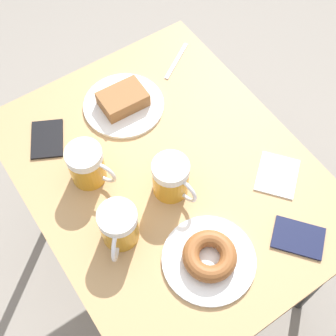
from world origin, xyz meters
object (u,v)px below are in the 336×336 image
(fork, at_px, (176,61))
(plate_with_donut, at_px, (209,258))
(beer_mug_left, at_px, (171,178))
(beer_mug_center, at_px, (87,165))
(beer_mug_right, at_px, (119,226))
(napkin_folded, at_px, (277,175))
(passport_near_edge, at_px, (298,238))
(passport_far_edge, at_px, (47,139))
(plate_with_cake, at_px, (123,102))

(fork, bearing_deg, plate_with_donut, 62.33)
(beer_mug_left, bearing_deg, plate_with_donut, 80.74)
(beer_mug_center, xyz_separation_m, beer_mug_right, (0.02, 0.19, 0.00))
(beer_mug_center, distance_m, beer_mug_right, 0.19)
(napkin_folded, distance_m, fork, 0.49)
(beer_mug_center, distance_m, passport_near_edge, 0.57)
(beer_mug_left, xyz_separation_m, beer_mug_center, (0.16, -0.15, 0.00))
(beer_mug_right, xyz_separation_m, passport_near_edge, (-0.36, 0.25, -0.06))
(napkin_folded, bearing_deg, passport_far_edge, -44.41)
(plate_with_donut, distance_m, beer_mug_right, 0.23)
(plate_with_cake, height_order, passport_near_edge, plate_with_cake)
(passport_far_edge, bearing_deg, napkin_folded, 135.59)
(beer_mug_right, bearing_deg, fork, -137.87)
(passport_near_edge, bearing_deg, passport_far_edge, -58.08)
(plate_with_donut, distance_m, fork, 0.66)
(beer_mug_left, xyz_separation_m, passport_far_edge, (0.20, -0.33, -0.06))
(beer_mug_right, bearing_deg, passport_near_edge, 145.09)
(beer_mug_center, xyz_separation_m, napkin_folded, (-0.42, 0.28, -0.06))
(napkin_folded, distance_m, passport_near_edge, 0.18)
(beer_mug_right, bearing_deg, plate_with_cake, -122.31)
(napkin_folded, xyz_separation_m, fork, (-0.01, -0.49, -0.00))
(plate_with_donut, relative_size, fork, 1.62)
(plate_with_donut, xyz_separation_m, passport_near_edge, (-0.22, 0.08, -0.02))
(plate_with_donut, xyz_separation_m, beer_mug_right, (0.14, -0.17, 0.04))
(beer_mug_center, xyz_separation_m, fork, (-0.43, -0.21, -0.06))
(plate_with_cake, bearing_deg, napkin_folded, 116.97)
(plate_with_cake, relative_size, passport_near_edge, 1.55)
(beer_mug_left, distance_m, passport_near_edge, 0.35)
(beer_mug_left, distance_m, fork, 0.46)
(napkin_folded, bearing_deg, beer_mug_right, -11.17)
(fork, distance_m, passport_near_edge, 0.66)
(plate_with_cake, bearing_deg, plate_with_donut, 81.83)
(beer_mug_left, distance_m, beer_mug_center, 0.22)
(beer_mug_center, distance_m, fork, 0.48)
(beer_mug_left, bearing_deg, passport_far_edge, -58.39)
(plate_with_donut, bearing_deg, plate_with_cake, -98.17)
(beer_mug_right, height_order, fork, beer_mug_right)
(fork, bearing_deg, passport_far_edge, 4.95)
(passport_near_edge, bearing_deg, beer_mug_center, -52.47)
(beer_mug_left, relative_size, napkin_folded, 0.84)
(beer_mug_right, distance_m, passport_near_edge, 0.45)
(beer_mug_left, distance_m, passport_far_edge, 0.39)
(beer_mug_right, distance_m, fork, 0.61)
(beer_mug_right, height_order, passport_near_edge, beer_mug_right)
(beer_mug_center, bearing_deg, beer_mug_left, 135.78)
(plate_with_cake, xyz_separation_m, beer_mug_center, (0.20, 0.15, 0.04))
(plate_with_donut, relative_size, passport_near_edge, 1.50)
(beer_mug_right, bearing_deg, napkin_folded, 168.83)
(plate_with_donut, distance_m, napkin_folded, 0.31)
(beer_mug_left, relative_size, passport_near_edge, 0.89)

